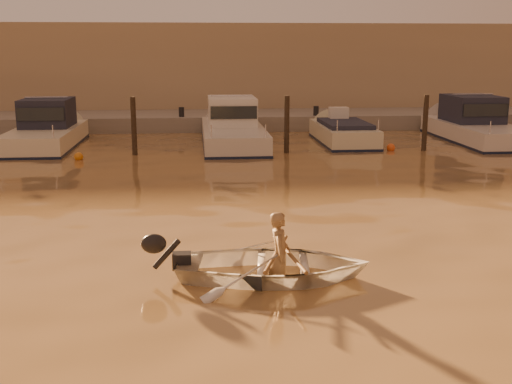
{
  "coord_description": "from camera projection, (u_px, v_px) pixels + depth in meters",
  "views": [
    {
      "loc": [
        -3.37,
        -8.44,
        3.65
      ],
      "look_at": [
        -2.17,
        4.32,
        0.75
      ],
      "focal_mm": 45.0,
      "sensor_mm": 36.0,
      "label": 1
    }
  ],
  "objects": [
    {
      "name": "fender_c",
      "position": [
        258.0,
        155.0,
        21.66
      ],
      "size": [
        0.3,
        0.3,
        0.3
      ],
      "primitive_type": "sphere",
      "color": "silver",
      "rests_on": "ground_plane"
    },
    {
      "name": "dinghy",
      "position": [
        273.0,
        266.0,
        10.35
      ],
      "size": [
        3.34,
        2.55,
        0.64
      ],
      "primitive_type": "imported",
      "rotation": [
        0.0,
        0.0,
        1.46
      ],
      "color": "silver",
      "rests_on": "ground_plane"
    },
    {
      "name": "moored_boat_4",
      "position": [
        478.0,
        125.0,
        25.41
      ],
      "size": [
        2.35,
        7.22,
        1.75
      ],
      "primitive_type": null,
      "color": "beige",
      "rests_on": "ground_plane"
    },
    {
      "name": "fender_e",
      "position": [
        495.0,
        149.0,
        22.77
      ],
      "size": [
        0.3,
        0.3,
        0.3
      ],
      "primitive_type": "sphere",
      "color": "white",
      "rests_on": "ground_plane"
    },
    {
      "name": "moored_boat_1",
      "position": [
        45.0,
        130.0,
        23.89
      ],
      "size": [
        2.21,
        6.59,
        1.75
      ],
      "primitive_type": null,
      "color": "beige",
      "rests_on": "ground_plane"
    },
    {
      "name": "fender_b",
      "position": [
        79.0,
        157.0,
        21.25
      ],
      "size": [
        0.3,
        0.3,
        0.3
      ],
      "primitive_type": "sphere",
      "color": "orange",
      "rests_on": "ground_plane"
    },
    {
      "name": "ground_plane",
      "position": [
        432.0,
        305.0,
        9.3
      ],
      "size": [
        160.0,
        160.0,
        0.0
      ],
      "primitive_type": "plane",
      "color": "brown",
      "rests_on": "ground"
    },
    {
      "name": "waterfront_building",
      "position": [
        257.0,
        70.0,
        34.99
      ],
      "size": [
        46.0,
        7.0,
        4.8
      ],
      "primitive_type": "cube",
      "color": "#9E8466",
      "rests_on": "quay"
    },
    {
      "name": "fender_d",
      "position": [
        391.0,
        148.0,
        23.17
      ],
      "size": [
        0.3,
        0.3,
        0.3
      ],
      "primitive_type": "sphere",
      "color": "#E0541A",
      "rests_on": "ground_plane"
    },
    {
      "name": "moored_boat_3",
      "position": [
        343.0,
        137.0,
        25.0
      ],
      "size": [
        1.86,
        5.44,
        0.95
      ],
      "primitive_type": null,
      "color": "beige",
      "rests_on": "ground_plane"
    },
    {
      "name": "moored_boat_2",
      "position": [
        233.0,
        128.0,
        24.52
      ],
      "size": [
        2.27,
        7.61,
        1.75
      ],
      "primitive_type": null,
      "color": "beige",
      "rests_on": "ground_plane"
    },
    {
      "name": "piling_3",
      "position": [
        425.0,
        126.0,
        22.94
      ],
      "size": [
        0.18,
        0.18,
        2.2
      ],
      "primitive_type": "cylinder",
      "color": "#2D2319",
      "rests_on": "ground_plane"
    },
    {
      "name": "piling_2",
      "position": [
        287.0,
        127.0,
        22.49
      ],
      "size": [
        0.18,
        0.18,
        2.2
      ],
      "primitive_type": "cylinder",
      "color": "#2D2319",
      "rests_on": "ground_plane"
    },
    {
      "name": "oar_starboard",
      "position": [
        276.0,
        253.0,
        10.3
      ],
      "size": [
        0.65,
        2.03,
        0.13
      ],
      "primitive_type": "cylinder",
      "rotation": [
        1.54,
        0.0,
        -0.29
      ],
      "color": "olive",
      "rests_on": "dinghy"
    },
    {
      "name": "person",
      "position": [
        280.0,
        254.0,
        10.3
      ],
      "size": [
        0.39,
        0.54,
        1.4
      ],
      "primitive_type": "imported",
      "rotation": [
        0.0,
        0.0,
        1.46
      ],
      "color": "#927049",
      "rests_on": "dinghy"
    },
    {
      "name": "piling_1",
      "position": [
        134.0,
        129.0,
        22.01
      ],
      "size": [
        0.18,
        0.18,
        2.2
      ],
      "primitive_type": "cylinder",
      "color": "#2D2319",
      "rests_on": "ground_plane"
    },
    {
      "name": "quay",
      "position": [
        268.0,
        123.0,
        30.15
      ],
      "size": [
        52.0,
        4.0,
        1.0
      ],
      "primitive_type": "cube",
      "color": "gray",
      "rests_on": "ground_plane"
    },
    {
      "name": "outboard_motor",
      "position": [
        181.0,
        261.0,
        10.35
      ],
      "size": [
        0.94,
        0.5,
        0.7
      ],
      "primitive_type": null,
      "rotation": [
        0.0,
        0.0,
        -0.11
      ],
      "color": "black",
      "rests_on": "dinghy"
    },
    {
      "name": "oar_port",
      "position": [
        289.0,
        253.0,
        10.29
      ],
      "size": [
        0.27,
        2.1,
        0.13
      ],
      "primitive_type": "cylinder",
      "rotation": [
        1.54,
        0.0,
        0.1
      ],
      "color": "brown",
      "rests_on": "dinghy"
    }
  ]
}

